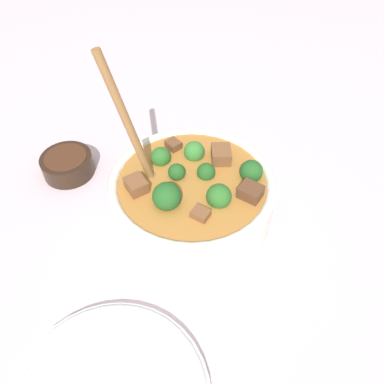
{
  "coord_description": "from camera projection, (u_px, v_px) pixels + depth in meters",
  "views": [
    {
      "loc": [
        0.39,
        0.08,
        0.49
      ],
      "look_at": [
        0.0,
        0.0,
        0.05
      ],
      "focal_mm": 35.0,
      "sensor_mm": 36.0,
      "label": 1
    }
  ],
  "objects": [
    {
      "name": "condiment_bowl",
      "position": [
        67.0,
        164.0,
        0.68
      ],
      "size": [
        0.09,
        0.09,
        0.04
      ],
      "color": "black",
      "rests_on": "ground_plane"
    },
    {
      "name": "ground_plane",
      "position": [
        192.0,
        213.0,
        0.63
      ],
      "size": [
        4.0,
        4.0,
        0.0
      ],
      "primitive_type": "plane",
      "color": "silver"
    },
    {
      "name": "stew_bowl",
      "position": [
        192.0,
        193.0,
        0.59
      ],
      "size": [
        0.26,
        0.26,
        0.28
      ],
      "color": "white",
      "rests_on": "ground_plane"
    }
  ]
}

